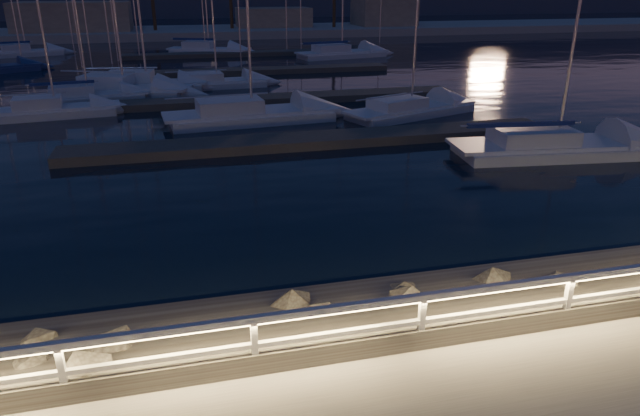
# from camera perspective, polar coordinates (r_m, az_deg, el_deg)

# --- Properties ---
(ground) EXTENTS (400.00, 400.00, 0.00)m
(ground) POSITION_cam_1_polar(r_m,az_deg,el_deg) (11.69, 19.15, -11.43)
(ground) COLOR #ACA69B
(ground) RESTS_ON ground
(harbor_water) EXTENTS (400.00, 440.00, 0.60)m
(harbor_water) POSITION_cam_1_polar(r_m,az_deg,el_deg) (40.32, -5.46, 11.36)
(harbor_water) COLOR black
(harbor_water) RESTS_ON ground
(guard_rail) EXTENTS (44.11, 0.12, 1.06)m
(guard_rail) POSITION_cam_1_polar(r_m,az_deg,el_deg) (11.27, 19.33, -8.18)
(guard_rail) COLOR white
(guard_rail) RESTS_ON ground
(riprap) EXTENTS (32.36, 3.06, 1.33)m
(riprap) POSITION_cam_1_polar(r_m,az_deg,el_deg) (12.45, 8.01, -9.64)
(riprap) COLOR slate
(riprap) RESTS_ON ground
(floating_docks) EXTENTS (22.00, 36.00, 0.40)m
(floating_docks) POSITION_cam_1_polar(r_m,az_deg,el_deg) (41.47, -5.77, 12.43)
(floating_docks) COLOR #5B544B
(floating_docks) RESTS_ON ground
(far_shore) EXTENTS (160.00, 14.00, 5.20)m
(far_shore) POSITION_cam_1_polar(r_m,az_deg,el_deg) (82.49, -10.38, 17.21)
(far_shore) COLOR #ACA69B
(far_shore) RESTS_ON ground
(sailboat_a) EXTENTS (6.74, 2.73, 11.22)m
(sailboat_a) POSITION_cam_1_polar(r_m,az_deg,el_deg) (34.19, -25.21, 8.92)
(sailboat_a) COLOR silver
(sailboat_a) RESTS_ON ground
(sailboat_c) EXTENTS (9.13, 3.47, 15.15)m
(sailboat_c) POSITION_cam_1_polar(r_m,az_deg,el_deg) (30.03, -7.28, 9.36)
(sailboat_c) COLOR silver
(sailboat_c) RESTS_ON ground
(sailboat_d) EXTENTS (9.17, 3.67, 15.09)m
(sailboat_d) POSITION_cam_1_polar(r_m,az_deg,el_deg) (25.81, 22.17, 5.87)
(sailboat_d) COLOR silver
(sailboat_d) RESTS_ON ground
(sailboat_e) EXTENTS (8.19, 3.48, 13.61)m
(sailboat_e) POSITION_cam_1_polar(r_m,az_deg,el_deg) (40.60, -17.22, 11.79)
(sailboat_e) COLOR silver
(sailboat_e) RESTS_ON ground
(sailboat_f) EXTENTS (7.09, 3.01, 11.71)m
(sailboat_f) POSITION_cam_1_polar(r_m,az_deg,el_deg) (37.67, -22.44, 10.33)
(sailboat_f) COLOR silver
(sailboat_f) RESTS_ON ground
(sailboat_g) EXTENTS (7.24, 2.73, 12.01)m
(sailboat_g) POSITION_cam_1_polar(r_m,az_deg,el_deg) (40.76, -10.54, 12.30)
(sailboat_g) COLOR silver
(sailboat_g) RESTS_ON ground
(sailboat_h) EXTENTS (8.17, 4.84, 13.37)m
(sailboat_h) POSITION_cam_1_polar(r_m,az_deg,el_deg) (31.62, 8.82, 9.80)
(sailboat_h) COLOR silver
(sailboat_h) RESTS_ON ground
(sailboat_j) EXTENTS (8.77, 5.19, 14.47)m
(sailboat_j) POSITION_cam_1_polar(r_m,az_deg,el_deg) (39.30, -19.31, 11.24)
(sailboat_j) COLOR silver
(sailboat_j) RESTS_ON ground
(sailboat_k) EXTENTS (9.37, 4.42, 15.35)m
(sailboat_k) POSITION_cam_1_polar(r_m,az_deg,el_deg) (56.91, 1.98, 15.26)
(sailboat_k) COLOR silver
(sailboat_k) RESTS_ON ground
(sailboat_m) EXTENTS (7.27, 4.00, 12.02)m
(sailboat_m) POSITION_cam_1_polar(r_m,az_deg,el_deg) (64.89, -27.46, 13.71)
(sailboat_m) COLOR silver
(sailboat_m) RESTS_ON ground
(sailboat_n) EXTENTS (8.46, 5.29, 14.03)m
(sailboat_n) POSITION_cam_1_polar(r_m,az_deg,el_deg) (60.81, -11.24, 15.29)
(sailboat_n) COLOR silver
(sailboat_n) RESTS_ON ground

